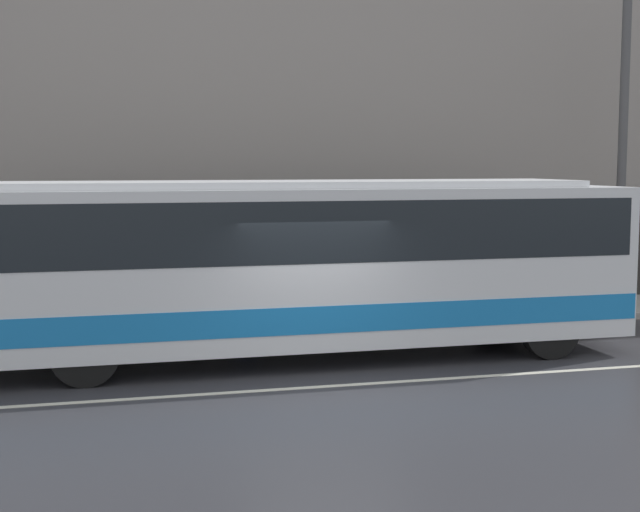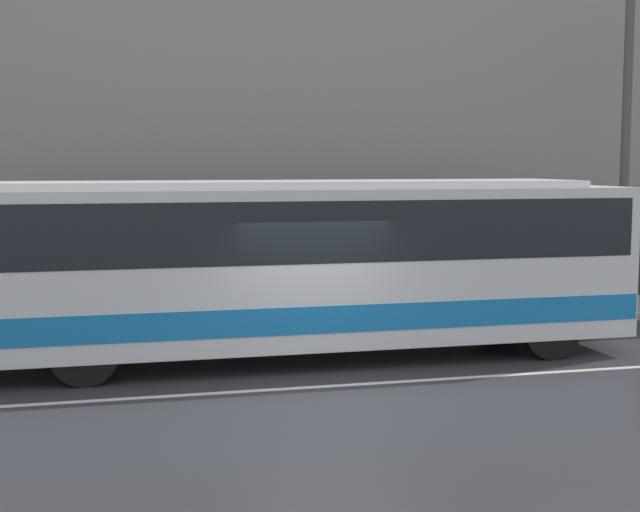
{
  "view_description": "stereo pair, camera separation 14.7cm",
  "coord_description": "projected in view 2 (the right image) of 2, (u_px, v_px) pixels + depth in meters",
  "views": [
    {
      "loc": [
        -3.48,
        -13.0,
        3.44
      ],
      "look_at": [
        0.4,
        2.02,
        1.81
      ],
      "focal_mm": 50.0,
      "sensor_mm": 36.0,
      "label": 1
    },
    {
      "loc": [
        -3.34,
        -13.04,
        3.44
      ],
      "look_at": [
        0.4,
        2.02,
        1.81
      ],
      "focal_mm": 50.0,
      "sensor_mm": 36.0,
      "label": 2
    }
  ],
  "objects": [
    {
      "name": "transit_bus",
      "position": [
        295.0,
        259.0,
        15.49
      ],
      "size": [
        11.95,
        2.48,
        3.13
      ],
      "color": "silver",
      "rests_on": "ground_plane"
    },
    {
      "name": "pedestrian_waiting",
      "position": [
        247.0,
        289.0,
        17.9
      ],
      "size": [
        0.36,
        0.36,
        1.65
      ],
      "color": "navy",
      "rests_on": "sidewalk"
    },
    {
      "name": "utility_pole_near",
      "position": [
        625.0,
        152.0,
        20.0
      ],
      "size": [
        0.2,
        0.2,
        7.07
      ],
      "color": "#4C4C4F",
      "rests_on": "sidewalk"
    },
    {
      "name": "ground_plane",
      "position": [
        327.0,
        386.0,
        13.74
      ],
      "size": [
        60.0,
        60.0,
        0.0
      ],
      "primitive_type": "plane",
      "color": "#333338"
    },
    {
      "name": "lane_stripe",
      "position": [
        327.0,
        386.0,
        13.74
      ],
      "size": [
        54.0,
        0.14,
        0.01
      ],
      "color": "beige",
      "rests_on": "ground_plane"
    },
    {
      "name": "sidewalk",
      "position": [
        265.0,
        323.0,
        18.79
      ],
      "size": [
        60.0,
        2.47,
        0.14
      ],
      "color": "#A09E99",
      "rests_on": "ground_plane"
    },
    {
      "name": "building_facade",
      "position": [
        252.0,
        56.0,
        19.52
      ],
      "size": [
        60.0,
        0.35,
        11.93
      ],
      "color": "gray",
      "rests_on": "ground_plane"
    }
  ]
}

